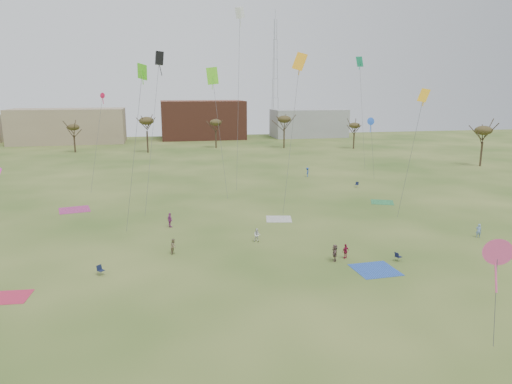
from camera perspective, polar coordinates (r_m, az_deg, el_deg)
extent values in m
plane|color=#2C4D18|center=(38.75, 3.70, -11.73)|extent=(260.00, 260.00, 0.00)
imported|color=#9C1A40|center=(46.10, 10.70, -6.99)|extent=(0.89, 0.62, 1.40)
imported|color=#877355|center=(47.16, -9.86, -6.43)|extent=(0.83, 0.92, 1.53)
imported|color=brown|center=(45.22, 9.43, -7.20)|extent=(0.92, 1.55, 1.60)
imported|color=#7595C3|center=(56.80, 25.15, -4.21)|extent=(0.66, 0.57, 1.52)
imported|color=#9F428B|center=(56.03, -10.29, -3.33)|extent=(0.82, 1.08, 1.71)
imported|color=silver|center=(50.05, 0.13, -5.20)|extent=(0.78, 0.66, 1.42)
imported|color=#214398|center=(87.36, 6.18, 2.39)|extent=(1.05, 1.24, 1.66)
cube|color=#CA284A|center=(42.03, -27.28, -11.17)|extent=(2.82, 2.82, 0.03)
cube|color=#2952B3|center=(44.04, 14.12, -9.06)|extent=(3.84, 3.84, 0.03)
cube|color=beige|center=(58.77, 2.76, -3.27)|extent=(3.66, 3.66, 0.03)
cube|color=#AC3475|center=(67.60, -20.95, -2.01)|extent=(4.56, 4.56, 0.03)
cube|color=#2E8147|center=(69.63, 14.90, -1.20)|extent=(4.05, 4.05, 0.03)
cube|color=#141C39|center=(43.60, -18.11, -8.94)|extent=(0.71, 0.71, 0.04)
cube|color=#141C39|center=(43.70, -18.31, -8.59)|extent=(0.45, 0.44, 0.44)
cube|color=#15183A|center=(46.64, 16.72, -7.45)|extent=(0.62, 0.62, 0.04)
cube|color=#15183A|center=(46.41, 16.54, -7.24)|extent=(0.27, 0.52, 0.44)
cube|color=#141B38|center=(79.17, 11.99, 0.86)|extent=(0.71, 0.71, 0.04)
cube|color=#141B38|center=(79.34, 12.05, 1.05)|extent=(0.46, 0.43, 0.44)
cube|color=#72ED27|center=(69.59, -5.26, 13.71)|extent=(1.20, 1.20, 2.36)
cube|color=#72ED27|center=(69.57, -5.25, 13.03)|extent=(0.08, 0.08, 2.13)
cylinder|color=#4C4C51|center=(67.04, -4.35, 6.66)|extent=(1.15, 5.92, 16.64)
cube|color=white|center=(76.10, -1.95, 20.71)|extent=(0.92, 0.92, 1.58)
cube|color=white|center=(75.97, -1.94, 20.03)|extent=(0.08, 0.08, 2.38)
cylinder|color=#4C4C51|center=(72.36, -2.15, 10.82)|extent=(1.72, 5.73, 26.01)
cone|color=blue|center=(80.94, 13.62, 8.25)|extent=(1.26, 0.09, 1.26)
cube|color=blue|center=(81.00, 13.59, 7.69)|extent=(0.08, 0.08, 2.06)
cylinder|color=#4C4C51|center=(81.57, 13.81, 4.87)|extent=(1.10, 0.15, 9.63)
cube|color=#EEAB19|center=(57.57, 19.49, 10.88)|extent=(0.78, 0.78, 1.53)
cube|color=#EEAB19|center=(57.58, 19.45, 10.35)|extent=(0.08, 0.08, 1.38)
cylinder|color=#4C4C51|center=(57.73, 18.02, 3.94)|extent=(2.09, 0.40, 14.13)
cone|color=#DF4688|center=(30.19, 27.01, -6.40)|extent=(1.64, 0.12, 1.64)
cube|color=#DF4688|center=(30.51, 26.82, -8.27)|extent=(0.08, 0.08, 2.69)
cylinder|color=#4C4C51|center=(31.28, 26.79, -11.51)|extent=(0.42, 0.11, 5.89)
cube|color=#FFA71A|center=(58.93, 5.27, 15.34)|extent=(1.03, 1.03, 2.03)
cube|color=#FFA71A|center=(58.89, 5.26, 14.65)|extent=(0.08, 0.08, 1.82)
cylinder|color=#4C4C51|center=(57.54, 4.26, 6.44)|extent=(2.59, 2.65, 18.04)
cube|color=#18916E|center=(91.55, 12.33, 15.04)|extent=(0.96, 0.96, 1.88)
cube|color=#18916E|center=(91.52, 12.31, 14.63)|extent=(0.08, 0.08, 1.69)
cylinder|color=#4C4C51|center=(91.43, 12.64, 8.86)|extent=(1.65, 1.06, 19.66)
cone|color=#D11645|center=(74.74, -17.93, 10.96)|extent=(0.84, 0.06, 0.84)
cube|color=#D11645|center=(74.75, -17.91, 10.55)|extent=(0.08, 0.08, 1.38)
cylinder|color=#4C4C51|center=(73.60, -18.57, 5.48)|extent=(2.26, 3.44, 13.88)
cube|color=black|center=(60.96, -11.52, 15.46)|extent=(0.91, 0.91, 1.56)
cube|color=black|center=(60.91, -11.49, 14.61)|extent=(0.08, 0.08, 2.34)
cylinder|color=#4C4C51|center=(58.80, -12.35, 6.53)|extent=(2.56, 4.69, 18.48)
cube|color=#5CD826|center=(50.50, -13.49, 13.87)|extent=(0.81, 0.81, 1.60)
cube|color=#5CD826|center=(50.48, -13.46, 13.23)|extent=(0.08, 0.08, 1.44)
cylinder|color=#4C4C51|center=(50.95, -14.41, 4.47)|extent=(2.49, 0.04, 16.53)
cylinder|color=#3A2B1E|center=(128.43, -20.94, 5.42)|extent=(0.40, 0.40, 4.32)
ellipsoid|color=#473D1E|center=(128.06, -21.08, 7.27)|extent=(3.02, 3.02, 1.58)
cylinder|color=#3A2B1E|center=(122.79, -12.89, 5.89)|extent=(0.40, 0.40, 5.40)
ellipsoid|color=#473D1E|center=(122.35, -13.01, 8.32)|extent=(3.78, 3.78, 1.98)
cylinder|color=#3A2B1E|center=(129.71, -4.83, 6.33)|extent=(0.40, 0.40, 4.68)
ellipsoid|color=#473D1E|center=(129.32, -4.87, 8.32)|extent=(3.28, 3.28, 1.72)
cylinder|color=#3A2B1E|center=(129.21, 3.38, 6.46)|extent=(0.40, 0.40, 5.28)
ellipsoid|color=#473D1E|center=(128.79, 3.41, 8.72)|extent=(3.70, 3.70, 1.94)
cylinder|color=#3A2B1E|center=(130.49, 11.66, 6.05)|extent=(0.40, 0.40, 4.20)
ellipsoid|color=#473D1E|center=(130.13, 11.74, 7.82)|extent=(2.94, 2.94, 1.54)
cylinder|color=#3A2B1E|center=(109.03, 25.41, 4.14)|extent=(0.40, 0.40, 5.04)
ellipsoid|color=#473D1E|center=(108.55, 25.65, 6.68)|extent=(3.53, 3.53, 1.85)
cube|color=#937F60|center=(151.60, -21.57, 7.39)|extent=(32.00, 14.00, 10.00)
cube|color=brown|center=(155.07, -6.42, 8.62)|extent=(26.00, 16.00, 12.00)
cube|color=gray|center=(160.35, 6.34, 8.21)|extent=(24.00, 12.00, 9.00)
cylinder|color=#9EA3A8|center=(164.18, 2.58, 13.43)|extent=(0.16, 0.16, 38.00)
cylinder|color=#9EA3A8|center=(164.61, 2.04, 13.43)|extent=(0.16, 0.16, 38.00)
cylinder|color=#9EA3A8|center=(163.09, 2.18, 13.44)|extent=(0.16, 0.16, 38.00)
cylinder|color=#9EA3A8|center=(165.63, 2.33, 20.54)|extent=(0.10, 0.10, 3.00)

